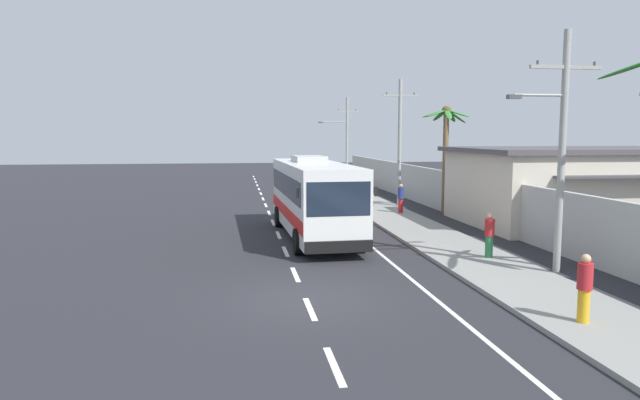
# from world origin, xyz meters

# --- Properties ---
(ground_plane) EXTENTS (160.00, 160.00, 0.00)m
(ground_plane) POSITION_xyz_m (0.00, 0.00, 0.00)
(ground_plane) COLOR #28282D
(sidewalk_kerb) EXTENTS (3.20, 90.00, 0.14)m
(sidewalk_kerb) POSITION_xyz_m (6.80, 10.00, 0.07)
(sidewalk_kerb) COLOR gray
(sidewalk_kerb) RESTS_ON ground
(lane_markings) EXTENTS (3.80, 71.00, 0.01)m
(lane_markings) POSITION_xyz_m (2.26, 14.71, 0.00)
(lane_markings) COLOR white
(lane_markings) RESTS_ON ground
(boundary_wall) EXTENTS (0.24, 60.00, 2.50)m
(boundary_wall) POSITION_xyz_m (10.60, 14.00, 1.25)
(boundary_wall) COLOR #B2B2AD
(boundary_wall) RESTS_ON ground
(coach_bus_foreground) EXTENTS (3.28, 10.85, 3.67)m
(coach_bus_foreground) POSITION_xyz_m (1.56, 9.74, 1.91)
(coach_bus_foreground) COLOR white
(coach_bus_foreground) RESTS_ON ground
(motorcycle_beside_bus) EXTENTS (0.56, 1.96, 1.59)m
(motorcycle_beside_bus) POSITION_xyz_m (3.50, 19.00, 0.65)
(motorcycle_beside_bus) COLOR black
(motorcycle_beside_bus) RESTS_ON ground
(pedestrian_near_kerb) EXTENTS (0.36, 0.36, 1.66)m
(pedestrian_near_kerb) POSITION_xyz_m (7.32, 3.83, 1.01)
(pedestrian_near_kerb) COLOR #2D7A47
(pedestrian_near_kerb) RESTS_ON sidewalk_kerb
(pedestrian_midwalk) EXTENTS (0.36, 0.36, 1.68)m
(pedestrian_midwalk) POSITION_xyz_m (6.34, -3.42, 1.02)
(pedestrian_midwalk) COLOR gold
(pedestrian_midwalk) RESTS_ON sidewalk_kerb
(pedestrian_far_walk) EXTENTS (0.36, 0.36, 1.69)m
(pedestrian_far_walk) POSITION_xyz_m (7.56, 16.03, 1.02)
(pedestrian_far_walk) COLOR red
(pedestrian_far_walk) RESTS_ON sidewalk_kerb
(utility_pole_nearest) EXTENTS (3.27, 0.24, 8.08)m
(utility_pole_nearest) POSITION_xyz_m (8.82, 1.95, 4.35)
(utility_pole_nearest) COLOR #9E9E99
(utility_pole_nearest) RESTS_ON ground
(utility_pole_mid) EXTENTS (2.28, 0.24, 8.24)m
(utility_pole_mid) POSITION_xyz_m (8.63, 20.09, 4.33)
(utility_pole_mid) COLOR #9E9E99
(utility_pole_mid) RESTS_ON ground
(utility_pole_far) EXTENTS (3.83, 0.24, 8.23)m
(utility_pole_far) POSITION_xyz_m (8.61, 38.22, 4.40)
(utility_pole_far) COLOR #9E9E99
(utility_pole_far) RESTS_ON ground
(palm_second) EXTENTS (2.78, 2.81, 6.38)m
(palm_second) POSITION_xyz_m (10.47, 16.70, 4.42)
(palm_second) COLOR brown
(palm_second) RESTS_ON ground
(roadside_building) EXTENTS (13.43, 9.09, 4.00)m
(roadside_building) POSITION_xyz_m (16.37, 11.53, 2.01)
(roadside_building) COLOR beige
(roadside_building) RESTS_ON ground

